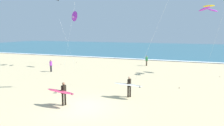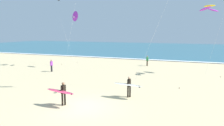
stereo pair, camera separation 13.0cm
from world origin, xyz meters
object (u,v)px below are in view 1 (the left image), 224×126
at_px(kite_delta_violet_near, 74,16).
at_px(bystander_purple_top, 51,66).
at_px(surfer_trailing, 128,85).
at_px(surfer_lead, 62,92).
at_px(kite_arc_golden_high, 209,8).
at_px(bystander_green_top, 147,61).
at_px(beach_ball, 57,91).

distance_m(kite_delta_violet_near, bystander_purple_top, 7.78).
xyz_separation_m(surfer_trailing, kite_delta_violet_near, (-11.54, 11.04, 6.36)).
relative_size(surfer_lead, kite_delta_violet_near, 0.28).
distance_m(kite_delta_violet_near, kite_arc_golden_high, 17.55).
height_order(kite_arc_golden_high, bystander_green_top, kite_arc_golden_high).
height_order(surfer_lead, bystander_green_top, surfer_lead).
height_order(kite_delta_violet_near, bystander_green_top, kite_delta_violet_near).
bearing_deg(beach_ball, surfer_trailing, 9.30).
bearing_deg(bystander_green_top, surfer_lead, -94.37).
relative_size(bystander_green_top, beach_ball, 5.68).
distance_m(surfer_lead, surfer_trailing, 5.21).
bearing_deg(surfer_trailing, bystander_purple_top, 151.07).
height_order(surfer_trailing, kite_delta_violet_near, kite_delta_violet_near).
relative_size(surfer_trailing, bystander_green_top, 1.47).
distance_m(bystander_purple_top, beach_ball, 10.57).
bearing_deg(beach_ball, surfer_lead, -47.29).
height_order(surfer_lead, beach_ball, surfer_lead).
bearing_deg(beach_ball, kite_delta_violet_near, 114.08).
height_order(surfer_lead, kite_delta_violet_near, kite_delta_violet_near).
bearing_deg(kite_delta_violet_near, beach_ball, -65.92).
height_order(kite_delta_violet_near, beach_ball, kite_delta_violet_near).
bearing_deg(kite_delta_violet_near, bystander_purple_top, -108.93).
xyz_separation_m(kite_delta_violet_near, bystander_green_top, (9.32, 5.64, -6.59)).
bearing_deg(surfer_lead, kite_arc_golden_high, 58.44).
relative_size(kite_arc_golden_high, bystander_green_top, 5.24).
distance_m(surfer_trailing, kite_arc_golden_high, 15.26).
bearing_deg(kite_arc_golden_high, bystander_purple_top, -164.81).
bearing_deg(kite_delta_violet_near, bystander_green_top, 31.17).
bearing_deg(kite_arc_golden_high, surfer_lead, -121.56).
relative_size(kite_delta_violet_near, bystander_green_top, 5.13).
xyz_separation_m(surfer_lead, kite_delta_violet_near, (-7.77, 14.64, 6.36)).
xyz_separation_m(surfer_trailing, bystander_green_top, (-2.22, 16.68, -0.24)).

